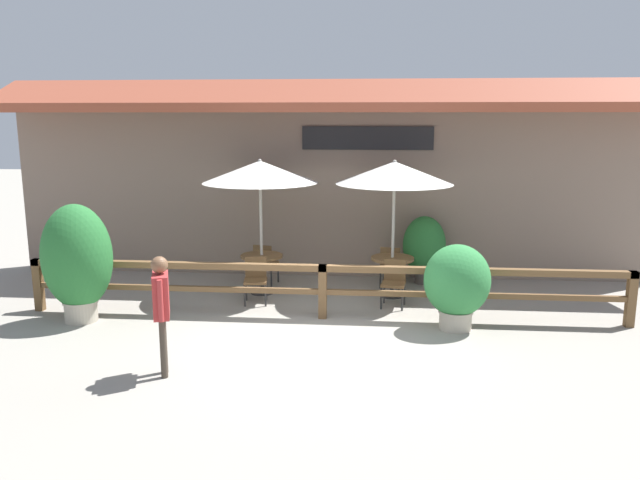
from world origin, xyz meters
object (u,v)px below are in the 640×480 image
chair_middle_wallside (391,264)px  potted_plant_small_flowering (77,260)px  dining_table_near (262,263)px  chair_near_wallside (265,262)px  chair_middle_streetside (394,281)px  pedestrian (161,300)px  chair_near_streetside (256,278)px  patio_umbrella_near (260,172)px  potted_plant_tall_tropical (457,283)px  patio_umbrella_middle (394,173)px  potted_plant_entrance_palm (424,246)px  dining_table_middle (392,265)px

chair_middle_wallside → potted_plant_small_flowering: bearing=36.8°
dining_table_near → chair_near_wallside: bearing=94.5°
chair_middle_streetside → pedestrian: size_ratio=0.52×
chair_near_streetside → dining_table_near: bearing=82.0°
chair_near_streetside → potted_plant_small_flowering: potted_plant_small_flowering is taller
patio_umbrella_near → chair_middle_wallside: (2.55, 0.65, -1.92)m
potted_plant_small_flowering → chair_near_streetside: bearing=25.5°
chair_middle_wallside → pedestrian: 5.70m
pedestrian → potted_plant_small_flowering: bearing=-151.6°
chair_middle_wallside → pedestrian: (-3.16, -4.71, 0.58)m
patio_umbrella_near → chair_near_wallside: patio_umbrella_near is taller
dining_table_near → potted_plant_tall_tropical: 3.99m
potted_plant_tall_tropical → pedestrian: bearing=-151.6°
chair_middle_streetside → pedestrian: 4.71m
patio_umbrella_middle → chair_near_wallside: bearing=166.4°
potted_plant_small_flowering → potted_plant_tall_tropical: (6.34, 0.15, -0.30)m
patio_umbrella_near → dining_table_near: (0.00, -0.00, -1.79)m
patio_umbrella_near → chair_near_streetside: bearing=-90.2°
dining_table_near → potted_plant_entrance_palm: 3.41m
chair_near_streetside → chair_near_wallside: size_ratio=1.00×
chair_middle_wallside → potted_plant_small_flowering: potted_plant_small_flowering is taller
chair_near_streetside → chair_middle_wallside: 2.86m
dining_table_near → chair_middle_wallside: chair_middle_wallside is taller
potted_plant_tall_tropical → potted_plant_small_flowering: bearing=-178.6°
chair_middle_streetside → dining_table_middle: bearing=100.3°
patio_umbrella_middle → potted_plant_entrance_palm: size_ratio=1.86×
patio_umbrella_near → patio_umbrella_middle: (2.56, 0.01, 0.00)m
dining_table_near → dining_table_middle: 2.56m
chair_near_wallside → potted_plant_small_flowering: 3.82m
patio_umbrella_near → potted_plant_entrance_palm: size_ratio=1.86×
patio_umbrella_near → potted_plant_tall_tropical: bearing=-27.0°
patio_umbrella_middle → potted_plant_small_flowering: size_ratio=1.31×
dining_table_near → potted_plant_small_flowering: size_ratio=0.41×
potted_plant_entrance_palm → potted_plant_tall_tropical: bearing=-83.8°
dining_table_near → chair_middle_wallside: (2.55, 0.65, -0.14)m
patio_umbrella_near → patio_umbrella_middle: bearing=0.2°
chair_near_wallside → chair_middle_streetside: same height
chair_near_streetside → chair_middle_streetside: bearing=-7.6°
dining_table_near → chair_middle_streetside: (2.57, -0.63, -0.14)m
chair_middle_streetside → potted_plant_tall_tropical: (0.98, -1.18, 0.29)m
potted_plant_small_flowering → dining_table_near: bearing=35.2°
patio_umbrella_middle → potted_plant_tall_tropical: 2.64m
potted_plant_small_flowering → pedestrian: potted_plant_small_flowering is taller
patio_umbrella_middle → potted_plant_tall_tropical: size_ratio=1.87×
patio_umbrella_near → chair_near_streetside: size_ratio=3.09×
chair_near_streetside → chair_middle_streetside: size_ratio=1.00×
patio_umbrella_near → dining_table_near: patio_umbrella_near is taller
potted_plant_small_flowering → pedestrian: (2.18, -2.09, -0.02)m
potted_plant_entrance_palm → dining_table_middle: bearing=-123.3°
patio_umbrella_middle → potted_plant_tall_tropical: patio_umbrella_middle is taller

